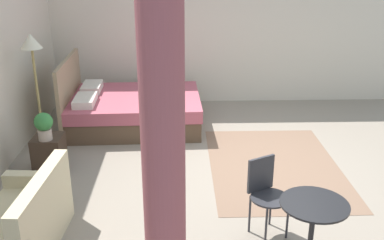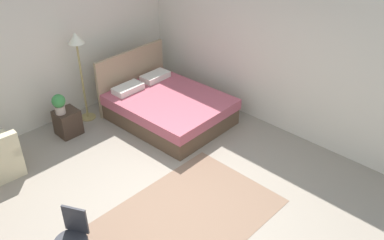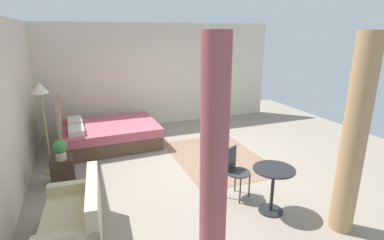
# 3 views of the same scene
# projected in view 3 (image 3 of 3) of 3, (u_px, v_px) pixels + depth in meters

# --- Properties ---
(ground_plane) EXTENTS (9.03, 9.80, 0.02)m
(ground_plane) POSITION_uv_depth(u_px,v_px,m) (202.00, 161.00, 6.34)
(ground_plane) COLOR gray
(wall_back) EXTENTS (9.03, 0.12, 2.89)m
(wall_back) POSITION_uv_depth(u_px,v_px,m) (8.00, 110.00, 4.75)
(wall_back) COLOR beige
(wall_back) RESTS_ON ground
(wall_right) EXTENTS (0.12, 6.80, 2.89)m
(wall_right) POSITION_uv_depth(u_px,v_px,m) (162.00, 75.00, 8.61)
(wall_right) COLOR beige
(wall_right) RESTS_ON ground
(area_rug) EXTENTS (2.55, 1.79, 0.01)m
(area_rug) POSITION_uv_depth(u_px,v_px,m) (217.00, 157.00, 6.52)
(area_rug) COLOR #7F604C
(area_rug) RESTS_ON ground
(bed) EXTENTS (1.78, 2.25, 1.18)m
(bed) POSITION_uv_depth(u_px,v_px,m) (108.00, 134.00, 7.14)
(bed) COLOR brown
(bed) RESTS_ON ground
(couch) EXTENTS (1.38, 0.80, 0.81)m
(couch) POSITION_uv_depth(u_px,v_px,m) (76.00, 222.00, 3.85)
(couch) COLOR beige
(couch) RESTS_ON ground
(nightstand) EXTENTS (0.41, 0.39, 0.49)m
(nightstand) POSITION_uv_depth(u_px,v_px,m) (63.00, 170.00, 5.37)
(nightstand) COLOR #38281E
(nightstand) RESTS_ON ground
(potted_plant) EXTENTS (0.24, 0.24, 0.38)m
(potted_plant) POSITION_uv_depth(u_px,v_px,m) (60.00, 149.00, 5.15)
(potted_plant) COLOR tan
(potted_plant) RESTS_ON nightstand
(floor_lamp) EXTENTS (0.31, 0.31, 1.77)m
(floor_lamp) POSITION_uv_depth(u_px,v_px,m) (42.00, 100.00, 5.45)
(floor_lamp) COLOR #99844C
(floor_lamp) RESTS_ON ground
(balcony_table) EXTENTS (0.62, 0.62, 0.72)m
(balcony_table) POSITION_uv_depth(u_px,v_px,m) (273.00, 182.00, 4.42)
(balcony_table) COLOR black
(balcony_table) RESTS_ON ground
(cafe_chair_near_window) EXTENTS (0.54, 0.54, 0.84)m
(cafe_chair_near_window) POSITION_uv_depth(u_px,v_px,m) (234.00, 168.00, 4.85)
(cafe_chair_near_window) COLOR #2D2D33
(cafe_chair_near_window) RESTS_ON ground
(curtain_left) EXTENTS (0.31, 0.31, 2.67)m
(curtain_left) POSITION_uv_depth(u_px,v_px,m) (354.00, 138.00, 3.80)
(curtain_left) COLOR tan
(curtain_left) RESTS_ON ground
(curtain_right) EXTENTS (0.30, 0.30, 2.67)m
(curtain_right) POSITION_uv_depth(u_px,v_px,m) (214.00, 162.00, 3.12)
(curtain_right) COLOR #994C51
(curtain_right) RESTS_ON ground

